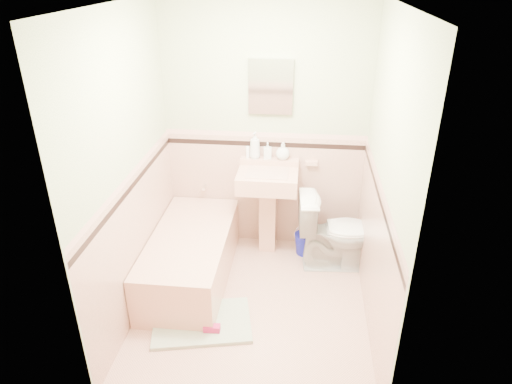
# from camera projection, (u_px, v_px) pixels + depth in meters

# --- Properties ---
(floor) EXTENTS (2.20, 2.20, 0.00)m
(floor) POSITION_uv_depth(u_px,v_px,m) (253.00, 304.00, 4.13)
(floor) COLOR #DCA690
(floor) RESTS_ON ground
(ceiling) EXTENTS (2.20, 2.20, 0.00)m
(ceiling) POSITION_uv_depth(u_px,v_px,m) (252.00, 4.00, 3.01)
(ceiling) COLOR white
(ceiling) RESTS_ON ground
(wall_back) EXTENTS (2.50, 0.00, 2.50)m
(wall_back) POSITION_uv_depth(u_px,v_px,m) (265.00, 131.00, 4.55)
(wall_back) COLOR #F2E2C5
(wall_back) RESTS_ON ground
(wall_front) EXTENTS (2.50, 0.00, 2.50)m
(wall_front) POSITION_uv_depth(u_px,v_px,m) (230.00, 259.00, 2.59)
(wall_front) COLOR #F2E2C5
(wall_front) RESTS_ON ground
(wall_left) EXTENTS (0.00, 2.50, 2.50)m
(wall_left) POSITION_uv_depth(u_px,v_px,m) (128.00, 172.00, 3.67)
(wall_left) COLOR #F2E2C5
(wall_left) RESTS_ON ground
(wall_right) EXTENTS (0.00, 2.50, 2.50)m
(wall_right) POSITION_uv_depth(u_px,v_px,m) (384.00, 183.00, 3.48)
(wall_right) COLOR #F2E2C5
(wall_right) RESTS_ON ground
(wainscot_back) EXTENTS (2.00, 0.00, 2.00)m
(wainscot_back) POSITION_uv_depth(u_px,v_px,m) (265.00, 191.00, 4.83)
(wainscot_back) COLOR #DEAB95
(wainscot_back) RESTS_ON ground
(wainscot_front) EXTENTS (2.00, 0.00, 2.00)m
(wainscot_front) POSITION_uv_depth(u_px,v_px,m) (233.00, 343.00, 2.89)
(wainscot_front) COLOR #DEAB95
(wainscot_front) RESTS_ON ground
(wainscot_left) EXTENTS (0.00, 2.20, 2.20)m
(wainscot_left) POSITION_uv_depth(u_px,v_px,m) (139.00, 241.00, 3.96)
(wainscot_left) COLOR #DEAB95
(wainscot_left) RESTS_ON ground
(wainscot_right) EXTENTS (0.00, 2.20, 2.20)m
(wainscot_right) POSITION_uv_depth(u_px,v_px,m) (373.00, 255.00, 3.77)
(wainscot_right) COLOR #DEAB95
(wainscot_right) RESTS_ON ground
(accent_back) EXTENTS (2.00, 0.00, 2.00)m
(accent_back) POSITION_uv_depth(u_px,v_px,m) (265.00, 144.00, 4.59)
(accent_back) COLOR black
(accent_back) RESTS_ON ground
(accent_front) EXTENTS (2.00, 0.00, 2.00)m
(accent_front) POSITION_uv_depth(u_px,v_px,m) (231.00, 276.00, 2.67)
(accent_front) COLOR black
(accent_front) RESTS_ON ground
(accent_left) EXTENTS (0.00, 2.20, 2.20)m
(accent_left) POSITION_uv_depth(u_px,v_px,m) (132.00, 187.00, 3.72)
(accent_left) COLOR black
(accent_left) RESTS_ON ground
(accent_right) EXTENTS (0.00, 2.20, 2.20)m
(accent_right) POSITION_uv_depth(u_px,v_px,m) (380.00, 199.00, 3.54)
(accent_right) COLOR black
(accent_right) RESTS_ON ground
(cap_back) EXTENTS (2.00, 0.00, 2.00)m
(cap_back) POSITION_uv_depth(u_px,v_px,m) (265.00, 135.00, 4.55)
(cap_back) COLOR #DCA798
(cap_back) RESTS_ON ground
(cap_front) EXTENTS (2.00, 0.00, 2.00)m
(cap_front) POSITION_uv_depth(u_px,v_px,m) (231.00, 261.00, 2.62)
(cap_front) COLOR #DCA798
(cap_front) RESTS_ON ground
(cap_left) EXTENTS (0.00, 2.20, 2.20)m
(cap_left) POSITION_uv_depth(u_px,v_px,m) (131.00, 175.00, 3.68)
(cap_left) COLOR #DCA798
(cap_left) RESTS_ON ground
(cap_right) EXTENTS (0.00, 2.20, 2.20)m
(cap_right) POSITION_uv_depth(u_px,v_px,m) (381.00, 187.00, 3.49)
(cap_right) COLOR #DCA798
(cap_right) RESTS_ON ground
(bathtub) EXTENTS (0.70, 1.50, 0.45)m
(bathtub) POSITION_uv_depth(u_px,v_px,m) (191.00, 258.00, 4.38)
(bathtub) COLOR tan
(bathtub) RESTS_ON floor
(tub_faucet) EXTENTS (0.04, 0.12, 0.04)m
(tub_faucet) POSITION_uv_depth(u_px,v_px,m) (205.00, 187.00, 4.84)
(tub_faucet) COLOR silver
(tub_faucet) RESTS_ON wall_back
(sink) EXTENTS (0.59, 0.48, 0.92)m
(sink) POSITION_uv_depth(u_px,v_px,m) (267.00, 213.00, 4.68)
(sink) COLOR tan
(sink) RESTS_ON floor
(sink_faucet) EXTENTS (0.02, 0.02, 0.10)m
(sink_faucet) POSITION_uv_depth(u_px,v_px,m) (269.00, 163.00, 4.59)
(sink_faucet) COLOR silver
(sink_faucet) RESTS_ON sink
(medicine_cabinet) EXTENTS (0.41, 0.04, 0.52)m
(medicine_cabinet) POSITION_uv_depth(u_px,v_px,m) (271.00, 87.00, 4.32)
(medicine_cabinet) COLOR white
(medicine_cabinet) RESTS_ON wall_back
(soap_dish) EXTENTS (0.12, 0.07, 0.04)m
(soap_dish) POSITION_uv_depth(u_px,v_px,m) (311.00, 163.00, 4.60)
(soap_dish) COLOR tan
(soap_dish) RESTS_ON wall_back
(soap_bottle_left) EXTENTS (0.12, 0.13, 0.27)m
(soap_bottle_left) POSITION_uv_depth(u_px,v_px,m) (255.00, 145.00, 4.56)
(soap_bottle_left) COLOR #B2B2B2
(soap_bottle_left) RESTS_ON sink
(soap_bottle_mid) EXTENTS (0.08, 0.09, 0.17)m
(soap_bottle_mid) POSITION_uv_depth(u_px,v_px,m) (268.00, 151.00, 4.57)
(soap_bottle_mid) COLOR #B2B2B2
(soap_bottle_mid) RESTS_ON sink
(soap_bottle_right) EXTENTS (0.16, 0.16, 0.17)m
(soap_bottle_right) POSITION_uv_depth(u_px,v_px,m) (283.00, 151.00, 4.56)
(soap_bottle_right) COLOR #B2B2B2
(soap_bottle_right) RESTS_ON sink
(tube) EXTENTS (0.04, 0.04, 0.12)m
(tube) POSITION_uv_depth(u_px,v_px,m) (248.00, 152.00, 4.60)
(tube) COLOR white
(tube) RESTS_ON sink
(toilet) EXTENTS (0.79, 0.49, 0.78)m
(toilet) POSITION_uv_depth(u_px,v_px,m) (337.00, 232.00, 4.50)
(toilet) COLOR white
(toilet) RESTS_ON floor
(bucket) EXTENTS (0.29, 0.29, 0.22)m
(bucket) POSITION_uv_depth(u_px,v_px,m) (305.00, 244.00, 4.81)
(bucket) COLOR #12179F
(bucket) RESTS_ON floor
(bath_mat) EXTENTS (0.91, 0.70, 0.03)m
(bath_mat) POSITION_uv_depth(u_px,v_px,m) (202.00, 323.00, 3.90)
(bath_mat) COLOR #91A388
(bath_mat) RESTS_ON floor
(shoe) EXTENTS (0.14, 0.07, 0.05)m
(shoe) POSITION_uv_depth(u_px,v_px,m) (212.00, 328.00, 3.77)
(shoe) COLOR #BF1E59
(shoe) RESTS_ON bath_mat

